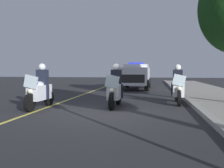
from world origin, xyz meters
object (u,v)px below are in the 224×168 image
object	(u,v)px
police_motorcycle_trailing	(178,88)
police_suv	(136,75)
police_motorcycle_lead_right	(115,89)
police_motorcycle_lead_left	(40,90)

from	to	relation	value
police_motorcycle_trailing	police_suv	size ratio (longest dim) A/B	0.43
police_motorcycle_lead_right	police_motorcycle_trailing	size ratio (longest dim) A/B	1.00
police_motorcycle_trailing	police_suv	world-z (taller)	police_suv
police_motorcycle_lead_left	police_suv	bearing A→B (deg)	163.64
police_motorcycle_lead_left	police_motorcycle_trailing	distance (m)	5.75
police_motorcycle_lead_left	police_motorcycle_lead_right	bearing A→B (deg)	105.91
police_motorcycle_lead_right	police_suv	bearing A→B (deg)	178.69
police_motorcycle_lead_left	police_motorcycle_trailing	size ratio (longest dim) A/B	1.00
police_motorcycle_lead_right	police_suv	distance (m)	9.40
police_motorcycle_lead_left	police_motorcycle_trailing	xyz separation A→B (m)	(-2.21, 5.31, 0.00)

